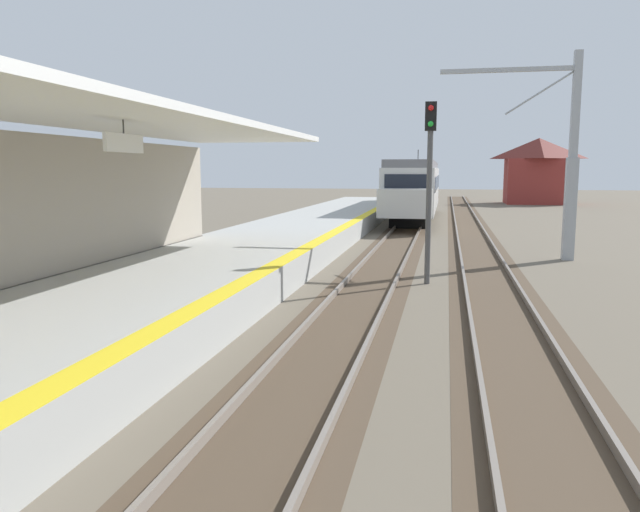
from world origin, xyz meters
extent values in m
cube|color=#A8A8A3|center=(-2.50, 16.00, 0.45)|extent=(5.00, 80.00, 0.90)
cube|color=yellow|center=(-0.25, 16.00, 0.90)|extent=(0.50, 80.00, 0.01)
cube|color=silver|center=(-2.60, 10.32, 4.35)|extent=(4.40, 24.00, 0.16)
cube|color=white|center=(-2.20, 12.32, 3.82)|extent=(0.08, 1.40, 0.36)
cylinder|color=#333333|center=(-2.20, 12.32, 4.14)|extent=(0.03, 0.03, 0.27)
cube|color=#4C3D2D|center=(1.90, 20.00, 0.00)|extent=(2.34, 120.00, 0.01)
cube|color=slate|center=(1.18, 20.00, 0.08)|extent=(0.08, 120.00, 0.15)
cube|color=slate|center=(2.62, 20.00, 0.08)|extent=(0.08, 120.00, 0.15)
cube|color=#4C3D2D|center=(5.30, 20.00, 0.00)|extent=(2.34, 120.00, 0.01)
cube|color=slate|center=(4.58, 20.00, 0.08)|extent=(0.08, 120.00, 0.15)
cube|color=slate|center=(6.02, 20.00, 0.08)|extent=(0.08, 120.00, 0.15)
cube|color=silver|center=(1.90, 43.01, 2.07)|extent=(2.90, 18.00, 2.70)
cube|color=slate|center=(1.90, 43.01, 3.64)|extent=(2.67, 18.00, 0.44)
cube|color=black|center=(1.90, 33.99, 2.48)|extent=(2.32, 0.06, 1.21)
cube|color=silver|center=(1.90, 33.21, 1.60)|extent=(2.78, 1.60, 1.49)
cube|color=black|center=(3.36, 43.01, 2.48)|extent=(0.04, 15.84, 0.86)
cylinder|color=#333333|center=(1.90, 46.61, 4.31)|extent=(0.06, 0.06, 0.90)
cube|color=black|center=(1.90, 37.16, 0.36)|extent=(2.17, 2.20, 0.72)
cube|color=black|center=(1.90, 48.86, 0.36)|extent=(2.17, 2.20, 0.72)
cylinder|color=#4C4C4C|center=(3.50, 19.12, 2.20)|extent=(0.16, 0.16, 4.40)
cube|color=black|center=(3.50, 19.12, 4.80)|extent=(0.32, 0.24, 0.80)
sphere|color=red|center=(3.50, 18.98, 5.02)|extent=(0.16, 0.16, 0.16)
sphere|color=green|center=(3.50, 18.98, 4.58)|extent=(0.16, 0.16, 0.16)
cube|color=#9EA3A8|center=(8.44, 25.03, 1.88)|extent=(0.40, 0.40, 3.75)
cube|color=#9EA3A8|center=(8.44, 25.03, 5.62)|extent=(0.28, 0.28, 3.75)
cube|color=#9EA3A8|center=(6.04, 25.03, 6.90)|extent=(4.80, 0.16, 0.16)
cylinder|color=#9EA3A8|center=(7.24, 25.03, 6.10)|extent=(2.47, 0.07, 1.60)
cube|color=maroon|center=(12.72, 64.82, 2.20)|extent=(6.00, 4.80, 4.40)
pyramid|color=maroon|center=(12.72, 64.82, 5.40)|extent=(6.60, 5.28, 2.00)
camera|label=1|loc=(3.99, 1.25, 3.30)|focal=34.30mm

